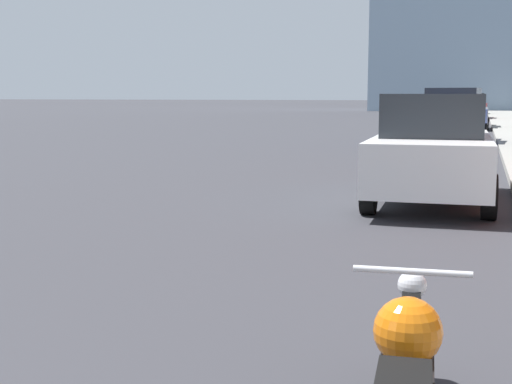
{
  "coord_description": "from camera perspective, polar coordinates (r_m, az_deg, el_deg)",
  "views": [
    {
      "loc": [
        3.87,
        0.15,
        1.67
      ],
      "look_at": [
        2.0,
        6.1,
        0.81
      ],
      "focal_mm": 50.0,
      "sensor_mm": 36.0,
      "label": 1
    }
  ],
  "objects": [
    {
      "name": "parked_car_red",
      "position": [
        48.07,
        16.93,
        6.55
      ],
      "size": [
        1.93,
        4.49,
        1.73
      ],
      "rotation": [
        0.0,
        0.0,
        -0.04
      ],
      "color": "red",
      "rests_on": "ground_plane"
    },
    {
      "name": "parked_car_silver",
      "position": [
        35.64,
        16.52,
        6.16
      ],
      "size": [
        2.01,
        4.18,
        1.66
      ],
      "rotation": [
        0.0,
        0.0,
        0.0
      ],
      "color": "#BCBCC1",
      "rests_on": "ground_plane"
    },
    {
      "name": "parked_car_blue",
      "position": [
        23.94,
        15.48,
        5.78
      ],
      "size": [
        2.19,
        4.16,
        1.86
      ],
      "rotation": [
        0.0,
        0.0,
        -0.08
      ],
      "color": "#1E3899",
      "rests_on": "ground_plane"
    },
    {
      "name": "parked_car_white",
      "position": [
        11.24,
        13.95,
        3.33
      ],
      "size": [
        1.88,
        4.3,
        1.67
      ],
      "rotation": [
        0.0,
        0.0,
        0.02
      ],
      "color": "silver",
      "rests_on": "ground_plane"
    },
    {
      "name": "parked_car_black",
      "position": [
        58.76,
        16.79,
        6.68
      ],
      "size": [
        2.06,
        4.45,
        1.6
      ],
      "rotation": [
        0.0,
        0.0,
        -0.04
      ],
      "color": "black",
      "rests_on": "ground_plane"
    }
  ]
}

